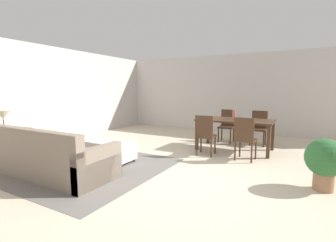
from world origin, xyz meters
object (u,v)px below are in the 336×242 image
object	(u,v)px
dining_chair_near_right	(245,136)
dining_chair_far_left	(227,124)
dining_table	(235,123)
dining_chair_far_right	(259,126)
side_table	(5,142)
ottoman_table	(107,149)
table_lamp	(3,116)
potted_plant	(325,160)
dining_chair_near_left	(205,133)
couch	(52,159)
vase_centerpiece	(234,115)

from	to	relation	value
dining_chair_near_right	dining_chair_far_left	size ratio (longest dim) A/B	1.00
dining_table	dining_chair_far_right	size ratio (longest dim) A/B	1.94
side_table	ottoman_table	bearing A→B (deg)	36.25
table_lamp	dining_chair_near_right	xyz separation A→B (m)	(4.14, 2.54, -0.45)
table_lamp	dining_chair_far_left	size ratio (longest dim) A/B	0.57
ottoman_table	dining_chair_far_right	bearing A→B (deg)	50.59
table_lamp	dining_table	size ratio (longest dim) A/B	0.29
side_table	dining_chair_far_left	xyz separation A→B (m)	(3.29, 4.26, 0.08)
dining_chair_far_right	potted_plant	xyz separation A→B (m)	(1.34, -2.70, -0.06)
dining_chair_near_right	dining_chair_far_left	distance (m)	1.92
dining_chair_near_left	dining_chair_near_right	distance (m)	0.87
couch	dining_chair_near_left	xyz separation A→B (m)	(1.86, 2.50, 0.23)
dining_chair_far_left	potted_plant	size ratio (longest dim) A/B	1.19
couch	side_table	world-z (taller)	couch
dining_chair_near_right	dining_chair_far_right	size ratio (longest dim) A/B	1.00
dining_chair_far_right	vase_centerpiece	distance (m)	1.07
dining_table	potted_plant	world-z (taller)	potted_plant
dining_chair_near_right	dining_table	bearing A→B (deg)	116.21
side_table	dining_table	bearing A→B (deg)	42.46
side_table	dining_chair_far_left	world-z (taller)	dining_chair_far_left
side_table	table_lamp	size ratio (longest dim) A/B	1.06
couch	dining_chair_far_left	size ratio (longest dim) A/B	2.41
dining_chair_far_left	couch	bearing A→B (deg)	-113.96
ottoman_table	side_table	xyz separation A→B (m)	(-1.60, -1.18, 0.21)
side_table	potted_plant	size ratio (longest dim) A/B	0.72
dining_chair_near_right	vase_centerpiece	xyz separation A→B (m)	(-0.44, 0.82, 0.36)
side_table	table_lamp	world-z (taller)	table_lamp
dining_chair_near_left	dining_table	bearing A→B (deg)	62.73
dining_chair_near_right	dining_chair_far_left	bearing A→B (deg)	116.43
side_table	potted_plant	distance (m)	5.71
dining_chair_near_left	dining_chair_near_right	bearing A→B (deg)	0.75
table_lamp	dining_chair_far_left	bearing A→B (deg)	52.33
dining_table	dining_chair_far_left	bearing A→B (deg)	116.64
vase_centerpiece	couch	bearing A→B (deg)	-124.46
table_lamp	vase_centerpiece	size ratio (longest dim) A/B	2.12
side_table	dining_table	size ratio (longest dim) A/B	0.31
table_lamp	dining_chair_near_left	xyz separation A→B (m)	(3.27, 2.53, -0.45)
side_table	vase_centerpiece	bearing A→B (deg)	42.30
side_table	dining_chair_near_left	world-z (taller)	dining_chair_near_left
dining_chair_near_left	vase_centerpiece	world-z (taller)	vase_centerpiece
side_table	dining_chair_far_left	bearing A→B (deg)	52.33
ottoman_table	dining_chair_near_right	xyz separation A→B (m)	(2.54, 1.37, 0.29)
dining_chair_far_left	vase_centerpiece	distance (m)	1.05
dining_table	dining_chair_near_left	distance (m)	0.99
ottoman_table	dining_chair_near_left	bearing A→B (deg)	39.14
side_table	dining_chair_near_left	distance (m)	4.14
dining_chair_far_right	side_table	bearing A→B (deg)	-134.16
ottoman_table	side_table	distance (m)	2.00
dining_chair_near_right	dining_chair_far_right	world-z (taller)	same
table_lamp	vase_centerpiece	world-z (taller)	table_lamp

